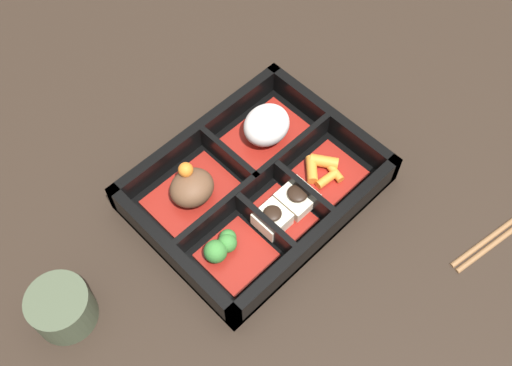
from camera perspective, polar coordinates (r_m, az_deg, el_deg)
The scene contains 9 objects.
ground_plane at distance 0.79m, azimuth -0.00°, elevation -0.94°, with size 3.00×3.00×0.00m, color black.
bento_base at distance 0.79m, azimuth -0.00°, elevation -0.75°, with size 0.30×0.23×0.01m.
bento_rim at distance 0.77m, azimuth 0.13°, elevation -0.20°, with size 0.30×0.23×0.05m.
bowl_stew at distance 0.77m, azimuth -6.11°, elevation -0.61°, with size 0.11×0.08×0.06m.
bowl_rice at distance 0.81m, azimuth 1.01°, elevation 5.29°, with size 0.11×0.08×0.06m.
bowl_greens at distance 0.73m, azimuth -2.76°, elevation -6.38°, with size 0.08×0.08×0.03m.
bowl_tofu at distance 0.76m, azimuth 2.75°, elevation -2.49°, with size 0.09×0.08×0.04m.
bowl_carrots at distance 0.80m, azimuth 6.64°, elevation 1.07°, with size 0.08×0.08×0.02m.
tea_cup at distance 0.73m, azimuth -18.02°, elevation -11.21°, with size 0.07×0.07×0.05m.
Camera 1 is at (-0.28, -0.29, 0.69)m, focal length 42.00 mm.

